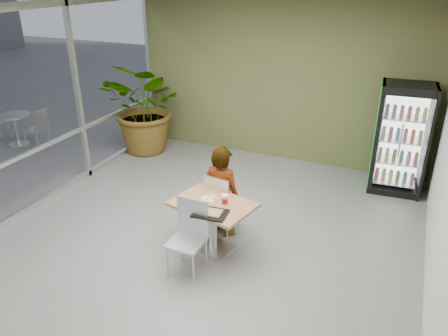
{
  "coord_description": "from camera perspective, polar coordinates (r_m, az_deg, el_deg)",
  "views": [
    {
      "loc": [
        2.47,
        -4.74,
        3.64
      ],
      "look_at": [
        0.14,
        0.53,
        1.0
      ],
      "focal_mm": 35.0,
      "sensor_mm": 36.0,
      "label": 1
    }
  ],
  "objects": [
    {
      "name": "potted_plant",
      "position": [
        9.38,
        -9.99,
        7.77
      ],
      "size": [
        1.98,
        1.79,
        1.95
      ],
      "primitive_type": "imported",
      "rotation": [
        0.0,
        0.0,
        -0.17
      ],
      "color": "#2B6C31",
      "rests_on": "ground"
    },
    {
      "name": "seated_woman",
      "position": [
        6.47,
        -0.28,
        -4.05
      ],
      "size": [
        0.66,
        0.47,
        1.67
      ],
      "primitive_type": "imported",
      "rotation": [
        0.0,
        0.0,
        3.01
      ],
      "color": "black",
      "rests_on": "ground"
    },
    {
      "name": "storefront_frame",
      "position": [
        7.52,
        -24.39,
        6.68
      ],
      "size": [
        0.1,
        7.0,
        3.2
      ],
      "primitive_type": null,
      "color": "silver",
      "rests_on": "ground"
    },
    {
      "name": "chair_far",
      "position": [
        6.43,
        -0.56,
        -4.08
      ],
      "size": [
        0.47,
        0.47,
        0.94
      ],
      "rotation": [
        0.0,
        0.0,
        3.01
      ],
      "color": "silver",
      "rests_on": "ground"
    },
    {
      "name": "soda_cup",
      "position": [
        5.84,
        0.1,
        -4.21
      ],
      "size": [
        0.09,
        0.09,
        0.15
      ],
      "color": "white",
      "rests_on": "dining_table"
    },
    {
      "name": "ground",
      "position": [
        6.46,
        -3.05,
        -9.67
      ],
      "size": [
        7.0,
        7.0,
        0.0
      ],
      "primitive_type": "plane",
      "color": "slate",
      "rests_on": "ground"
    },
    {
      "name": "napkin_stack",
      "position": [
        5.91,
        -5.28,
        -4.64
      ],
      "size": [
        0.23,
        0.23,
        0.02
      ],
      "primitive_type": "cube",
      "rotation": [
        0.0,
        0.0,
        0.61
      ],
      "color": "white",
      "rests_on": "dining_table"
    },
    {
      "name": "dining_table",
      "position": [
        6.03,
        -1.45,
        -6.34
      ],
      "size": [
        1.21,
        0.96,
        0.75
      ],
      "rotation": [
        0.0,
        0.0,
        -0.22
      ],
      "color": "#B1744C",
      "rests_on": "ground"
    },
    {
      "name": "pizza_plate",
      "position": [
        6.0,
        -1.97,
        -3.97
      ],
      "size": [
        0.29,
        0.22,
        0.03
      ],
      "color": "white",
      "rests_on": "dining_table"
    },
    {
      "name": "room_envelope",
      "position": [
        5.72,
        -3.4,
        3.69
      ],
      "size": [
        6.0,
        7.0,
        3.2
      ],
      "primitive_type": null,
      "color": "silver",
      "rests_on": "ground"
    },
    {
      "name": "cafeteria_tray",
      "position": [
        5.66,
        -1.83,
        -5.95
      ],
      "size": [
        0.47,
        0.36,
        0.02
      ],
      "primitive_type": "cube",
      "rotation": [
        0.0,
        0.0,
        0.09
      ],
      "color": "black",
      "rests_on": "dining_table"
    },
    {
      "name": "beverage_fridge",
      "position": [
        8.11,
        22.08,
        3.5
      ],
      "size": [
        0.93,
        0.74,
        1.92
      ],
      "rotation": [
        0.0,
        0.0,
        0.08
      ],
      "color": "black",
      "rests_on": "ground"
    },
    {
      "name": "chair_near",
      "position": [
        5.67,
        -4.5,
        -8.14
      ],
      "size": [
        0.44,
        0.45,
        0.99
      ],
      "rotation": [
        0.0,
        0.0,
        0.01
      ],
      "color": "silver",
      "rests_on": "ground"
    }
  ]
}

